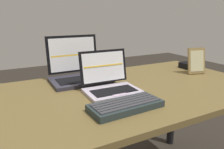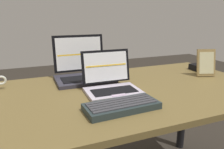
{
  "view_description": "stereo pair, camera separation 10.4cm",
  "coord_description": "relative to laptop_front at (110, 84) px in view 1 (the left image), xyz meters",
  "views": [
    {
      "loc": [
        -0.56,
        -0.93,
        1.12
      ],
      "look_at": [
        -0.09,
        -0.05,
        0.84
      ],
      "focal_mm": 34.92,
      "sensor_mm": 36.0,
      "label": 1
    },
    {
      "loc": [
        -0.47,
        -0.98,
        1.12
      ],
      "look_at": [
        -0.09,
        -0.05,
        0.84
      ],
      "focal_mm": 34.92,
      "sensor_mm": 36.0,
      "label": 2
    }
  ],
  "objects": [
    {
      "name": "figurine",
      "position": [
        0.75,
        0.17,
        0.05
      ],
      "size": [
        0.03,
        0.03,
        0.09
      ],
      "color": "#581A21",
      "rests_on": "figurine_stand"
    },
    {
      "name": "laptop_front",
      "position": [
        0.0,
        0.0,
        0.0
      ],
      "size": [
        0.27,
        0.23,
        0.2
      ],
      "color": "#BDB3C6",
      "rests_on": "desk"
    },
    {
      "name": "external_keyboard",
      "position": [
        -0.04,
        -0.22,
        -0.03
      ],
      "size": [
        0.32,
        0.15,
        0.03
      ],
      "color": "#253133",
      "rests_on": "desk"
    },
    {
      "name": "figurine_stand",
      "position": [
        0.75,
        0.17,
        -0.02
      ],
      "size": [
        0.11,
        0.11,
        0.04
      ],
      "primitive_type": "cube",
      "color": "black",
      "rests_on": "desk"
    },
    {
      "name": "desk",
      "position": [
        0.07,
        -0.01,
        -0.14
      ],
      "size": [
        1.56,
        0.82,
        0.74
      ],
      "color": "brown",
      "rests_on": "ground"
    },
    {
      "name": "photo_frame",
      "position": [
        0.66,
        0.04,
        0.04
      ],
      "size": [
        0.13,
        0.08,
        0.17
      ],
      "color": "olive",
      "rests_on": "desk"
    },
    {
      "name": "laptop_rear",
      "position": [
        -0.08,
        0.26,
        0.01
      ],
      "size": [
        0.34,
        0.26,
        0.26
      ],
      "color": "#2D2B38",
      "rests_on": "desk"
    }
  ]
}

